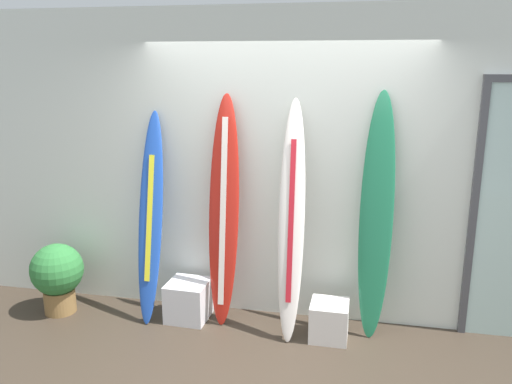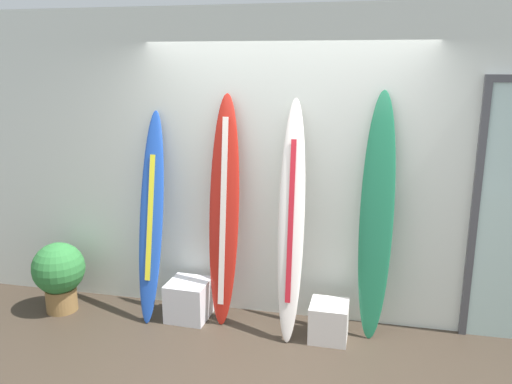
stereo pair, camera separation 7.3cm
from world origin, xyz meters
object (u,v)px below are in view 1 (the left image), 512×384
at_px(surfboard_ivory, 291,222).
at_px(display_block_center, 188,300).
at_px(potted_plant, 57,274).
at_px(surfboard_emerald, 376,217).
at_px(surfboard_crimson, 224,212).
at_px(surfboard_cobalt, 151,220).
at_px(display_block_left, 329,320).

bearing_deg(surfboard_ivory, display_block_center, 178.26).
distance_m(surfboard_ivory, potted_plant, 2.29).
distance_m(surfboard_emerald, potted_plant, 2.99).
bearing_deg(surfboard_crimson, surfboard_emerald, 1.55).
relative_size(surfboard_cobalt, surfboard_ivory, 0.93).
xyz_separation_m(surfboard_cobalt, display_block_left, (1.64, -0.10, -0.77)).
bearing_deg(surfboard_cobalt, display_block_center, -0.78).
height_order(surfboard_cobalt, surfboard_emerald, surfboard_emerald).
distance_m(surfboard_crimson, surfboard_ivory, 0.63).
bearing_deg(surfboard_ivory, surfboard_cobalt, 178.51).
bearing_deg(surfboard_emerald, surfboard_crimson, -178.45).
relative_size(surfboard_emerald, display_block_center, 5.56).
xyz_separation_m(surfboard_ivory, surfboard_emerald, (0.70, 0.13, 0.05)).
xyz_separation_m(surfboard_crimson, potted_plant, (-1.58, -0.19, -0.65)).
bearing_deg(surfboard_cobalt, surfboard_emerald, 2.74).
distance_m(surfboard_cobalt, surfboard_ivory, 1.29).
xyz_separation_m(display_block_left, potted_plant, (-2.55, -0.04, 0.23)).
relative_size(surfboard_cobalt, surfboard_emerald, 0.90).
height_order(surfboard_crimson, display_block_left, surfboard_crimson).
bearing_deg(potted_plant, display_block_center, 5.86).
xyz_separation_m(surfboard_emerald, display_block_center, (-1.66, -0.10, -0.88)).
relative_size(surfboard_ivory, display_block_left, 6.26).
bearing_deg(surfboard_cobalt, surfboard_ivory, -1.49).
bearing_deg(potted_plant, surfboard_cobalt, 8.29).
distance_m(surfboard_crimson, potted_plant, 1.72).
distance_m(surfboard_cobalt, surfboard_crimson, 0.68).
bearing_deg(potted_plant, surfboard_crimson, 6.93).
bearing_deg(display_block_left, surfboard_cobalt, 176.65).
xyz_separation_m(surfboard_emerald, display_block_left, (-0.35, -0.19, -0.89)).
bearing_deg(display_block_center, surfboard_crimson, 10.82).
relative_size(surfboard_emerald, display_block_left, 6.47).
bearing_deg(surfboard_ivory, surfboard_crimson, 171.43).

